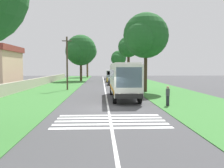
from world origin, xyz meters
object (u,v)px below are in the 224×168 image
Objects in this scene: trailing_car_2 at (110,78)px; roadside_tree_left_2 at (87,52)px; roadside_tree_left_0 at (80,51)px; trailing_car_0 at (113,81)px; pedestrian at (168,96)px; roadside_tree_right_1 at (145,37)px; trailing_car_1 at (111,79)px; roadside_tree_right_0 at (128,48)px; trailing_minibus_0 at (110,74)px; coach_bus at (123,78)px; roadside_tree_right_2 at (118,59)px; utility_pole at (67,62)px.

trailing_car_2 is 0.37× the size of roadside_tree_left_2.
roadside_tree_left_2 is (22.95, -0.23, 1.17)m from roadside_tree_left_0.
pedestrian is (-26.15, -3.50, 0.24)m from trailing_car_0.
roadside_tree_right_1 is at bearing -168.11° from roadside_tree_left_2.
roadside_tree_left_0 reaches higher than trailing_car_1.
roadside_tree_right_0 reaches higher than pedestrian.
roadside_tree_left_0 reaches higher than trailing_minibus_0.
coach_bus is 6.62m from pedestrian.
roadside_tree_right_1 reaches higher than roadside_tree_right_0.
trailing_minibus_0 is 51.06m from pedestrian.
roadside_tree_left_2 is 64.27m from pedestrian.
roadside_tree_right_0 is at bearing 0.36° from roadside_tree_right_1.
roadside_tree_right_0 is 5.84× the size of pedestrian.
trailing_car_2 is at bearing 4.92° from pedestrian.
roadside_tree_left_2 reaches higher than pedestrian.
roadside_tree_right_1 reaches higher than trailing_minibus_0.
roadside_tree_left_2 reaches higher than trailing_minibus_0.
roadside_tree_left_0 is 1.06× the size of roadside_tree_right_1.
roadside_tree_right_2 is (57.22, -3.28, 4.14)m from coach_bus.
roadside_tree_right_2 is (50.42, 0.14, -1.08)m from roadside_tree_right_1.
roadside_tree_left_2 is at bearing 31.53° from trailing_minibus_0.
trailing_car_1 is at bearing 9.31° from roadside_tree_right_1.
roadside_tree_right_0 is 30.62m from roadside_tree_right_2.
roadside_tree_right_1 reaches higher than trailing_car_1.
coach_bus is at bearing 153.34° from roadside_tree_right_1.
pedestrian is at bearing -149.57° from coach_bus.
trailing_car_0 is at bearing 150.10° from roadside_tree_right_0.
trailing_car_1 is at bearing 178.46° from trailing_minibus_0.
roadside_tree_left_0 is at bearing 0.37° from utility_pole.
roadside_tree_right_0 is (-18.73, -3.16, 5.95)m from trailing_minibus_0.
roadside_tree_left_2 is 47.61m from utility_pole.
pedestrian is at bearing -174.15° from trailing_car_1.
trailing_minibus_0 is 14.50m from roadside_tree_left_0.
roadside_tree_right_2 is at bearing -25.19° from roadside_tree_left_0.
roadside_tree_right_2 is 48.50m from utility_pole.
trailing_minibus_0 is at bearing -0.17° from coach_bus.
roadside_tree_right_0 is at bearing -161.10° from roadside_tree_left_2.
trailing_car_1 is 29.78m from roadside_tree_left_2.
roadside_tree_right_0 is 32.90m from pedestrian.
utility_pole is (-10.60, 7.09, 3.35)m from trailing_car_0.
roadside_tree_right_1 is (-13.73, -3.62, 6.70)m from trailing_car_0.
roadside_tree_right_0 is at bearing -179.98° from roadside_tree_right_2.
trailing_car_2 is 40.43m from pedestrian.
trailing_minibus_0 reaches higher than trailing_car_0.
trailing_car_2 is 10.73m from trailing_minibus_0.
trailing_car_1 is 0.48× the size of roadside_tree_right_2.
trailing_minibus_0 reaches higher than pedestrian.
roadside_tree_right_0 is (-30.72, -10.52, -0.92)m from roadside_tree_left_2.
trailing_car_2 is 2.54× the size of pedestrian.
trailing_car_2 is (34.67, 0.17, -1.48)m from coach_bus.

